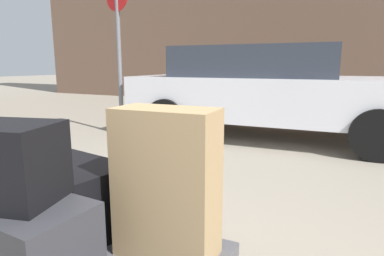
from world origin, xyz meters
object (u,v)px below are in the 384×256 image
(duffel_bag_charcoal_stacked_top, at_px, (18,243))
(duffel_bag_black_rear_right, at_px, (70,195))
(duffel_bag_black_topmost_pile, at_px, (9,163))
(no_parking_sign, at_px, (119,41))
(parked_car, at_px, (268,89))
(suitcase_tan_front_left, at_px, (167,184))

(duffel_bag_charcoal_stacked_top, height_order, duffel_bag_black_rear_right, duffel_bag_black_rear_right)
(duffel_bag_black_rear_right, bearing_deg, duffel_bag_charcoal_stacked_top, -57.77)
(duffel_bag_black_topmost_pile, bearing_deg, no_parking_sign, 108.52)
(duffel_bag_black_topmost_pile, distance_m, parked_car, 4.51)
(duffel_bag_charcoal_stacked_top, xyz_separation_m, no_parking_sign, (-2.36, 3.62, 1.01))
(suitcase_tan_front_left, relative_size, no_parking_sign, 0.26)
(duffel_bag_charcoal_stacked_top, distance_m, parked_car, 4.52)
(duffel_bag_black_rear_right, bearing_deg, parked_car, 100.06)
(duffel_bag_black_topmost_pile, bearing_deg, duffel_bag_charcoal_stacked_top, 0.00)
(parked_car, bearing_deg, no_parking_sign, -158.07)
(duffel_bag_black_topmost_pile, height_order, parked_car, parked_car)
(suitcase_tan_front_left, xyz_separation_m, no_parking_sign, (-2.75, 3.20, 0.86))
(duffel_bag_charcoal_stacked_top, bearing_deg, duffel_bag_black_rear_right, 115.50)
(suitcase_tan_front_left, bearing_deg, no_parking_sign, 127.78)
(duffel_bag_black_rear_right, height_order, no_parking_sign, no_parking_sign)
(duffel_bag_black_rear_right, xyz_separation_m, suitcase_tan_front_left, (0.56, 0.00, 0.15))
(duffel_bag_charcoal_stacked_top, xyz_separation_m, parked_car, (-0.16, 4.50, 0.26))
(suitcase_tan_front_left, height_order, duffel_bag_black_topmost_pile, suitcase_tan_front_left)
(duffel_bag_black_rear_right, relative_size, no_parking_sign, 0.24)
(duffel_bag_black_rear_right, height_order, duffel_bag_black_topmost_pile, duffel_bag_black_topmost_pile)
(duffel_bag_black_topmost_pile, bearing_deg, duffel_bag_black_rear_right, 97.48)
(duffel_bag_charcoal_stacked_top, xyz_separation_m, duffel_bag_black_topmost_pile, (0.00, 0.00, 0.30))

